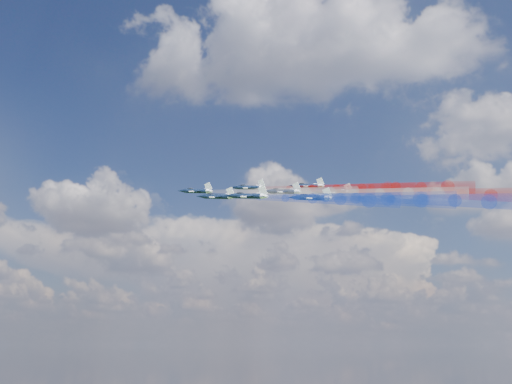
% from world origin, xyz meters
% --- Properties ---
extents(jet_lead, '(14.24, 12.27, 7.66)m').
position_xyz_m(jet_lead, '(-0.16, 7.96, 146.41)').
color(jet_lead, black).
extents(trail_lead, '(44.74, 11.92, 10.39)m').
position_xyz_m(trail_lead, '(27.12, 3.79, 143.18)').
color(trail_lead, white).
extents(jet_inner_left, '(14.24, 12.27, 7.66)m').
position_xyz_m(jet_inner_left, '(11.06, -5.64, 140.67)').
color(jet_inner_left, black).
extents(trail_inner_left, '(44.74, 11.92, 10.39)m').
position_xyz_m(trail_inner_left, '(38.33, -9.81, 137.43)').
color(trail_inner_left, blue).
extents(jet_inner_right, '(14.24, 12.27, 7.66)m').
position_xyz_m(jet_inner_right, '(15.11, 13.25, 147.84)').
color(jet_inner_right, black).
extents(trail_inner_right, '(44.74, 11.92, 10.39)m').
position_xyz_m(trail_inner_right, '(42.38, 9.08, 144.61)').
color(trail_inner_right, red).
extents(jet_outer_left, '(14.24, 12.27, 7.66)m').
position_xyz_m(jet_outer_left, '(23.11, -17.22, 137.23)').
color(jet_outer_left, black).
extents(trail_outer_left, '(44.74, 11.92, 10.39)m').
position_xyz_m(trail_outer_left, '(50.39, -21.39, 134.00)').
color(trail_outer_left, blue).
extents(jet_center_third, '(14.24, 12.27, 7.66)m').
position_xyz_m(jet_center_third, '(27.78, 3.65, 143.32)').
color(jet_center_third, black).
extents(trail_center_third, '(44.74, 11.92, 10.39)m').
position_xyz_m(trail_center_third, '(55.06, -0.52, 140.09)').
color(trail_center_third, white).
extents(jet_outer_right, '(14.24, 12.27, 7.66)m').
position_xyz_m(jet_outer_right, '(31.67, 23.44, 149.89)').
color(jet_outer_right, black).
extents(trail_outer_right, '(44.74, 11.92, 10.39)m').
position_xyz_m(trail_outer_right, '(58.94, 19.27, 146.66)').
color(trail_outer_right, red).
extents(jet_rear_left, '(14.24, 12.27, 7.66)m').
position_xyz_m(jet_rear_left, '(38.18, -9.83, 137.64)').
color(jet_rear_left, black).
extents(trail_rear_left, '(44.74, 11.92, 10.39)m').
position_xyz_m(trail_rear_left, '(65.45, -14.01, 134.40)').
color(trail_rear_left, blue).
extents(jet_rear_right, '(14.24, 12.27, 7.66)m').
position_xyz_m(jet_rear_right, '(41.54, 11.11, 144.10)').
color(jet_rear_right, black).
extents(trail_rear_right, '(44.74, 11.92, 10.39)m').
position_xyz_m(trail_rear_right, '(68.81, 6.93, 140.87)').
color(trail_rear_right, red).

